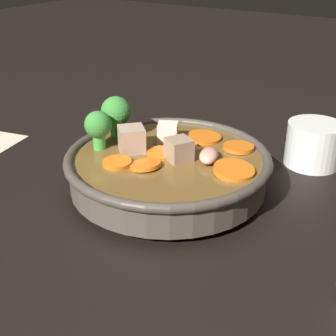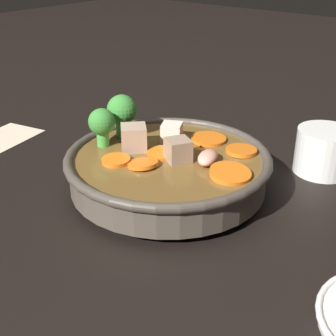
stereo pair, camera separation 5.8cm
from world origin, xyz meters
name	(u,v)px [view 1 (the left image)]	position (x,y,z in m)	size (l,w,h in m)	color
ground_plane	(168,191)	(0.00, 0.00, 0.00)	(3.00, 3.00, 0.00)	black
stirfry_bowl	(167,166)	(0.00, 0.00, 0.04)	(0.25, 0.25, 0.11)	#51473D
tea_cup	(314,144)	(-0.18, 0.13, 0.03)	(0.08, 0.08, 0.06)	white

